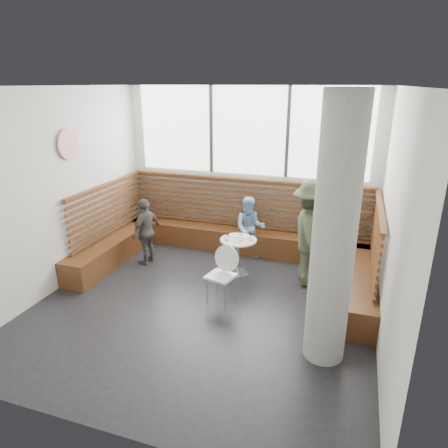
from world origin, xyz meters
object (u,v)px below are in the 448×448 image
(adult_man, at_px, (311,234))
(child_left, at_px, (146,231))
(child_back, at_px, (250,228))
(cafe_table, at_px, (238,249))
(cafe_chair, at_px, (222,270))
(concrete_column, at_px, (334,236))

(adult_man, bearing_deg, child_left, 75.68)
(adult_man, xyz_separation_m, child_back, (-1.23, 0.73, -0.29))
(cafe_table, distance_m, child_left, 1.78)
(child_left, bearing_deg, cafe_table, 101.42)
(cafe_chair, distance_m, adult_man, 1.60)
(cafe_chair, distance_m, child_left, 1.99)
(cafe_chair, xyz_separation_m, adult_man, (1.21, 0.97, 0.39))
(cafe_chair, bearing_deg, cafe_table, 104.45)
(cafe_chair, bearing_deg, adult_man, 52.05)
(concrete_column, xyz_separation_m, cafe_table, (-1.66, 1.83, -1.13))
(child_left, bearing_deg, adult_man, 101.09)
(child_back, bearing_deg, cafe_table, -105.03)
(child_left, bearing_deg, cafe_chair, 73.28)
(concrete_column, distance_m, child_back, 3.24)
(cafe_table, xyz_separation_m, cafe_chair, (0.02, -0.94, 0.04))
(child_back, bearing_deg, cafe_chair, -104.40)
(cafe_table, xyz_separation_m, child_back, (0.00, 0.77, 0.13))
(concrete_column, bearing_deg, adult_man, 102.96)
(child_left, bearing_deg, child_back, 124.41)
(child_left, bearing_deg, concrete_column, 71.92)
(cafe_table, height_order, cafe_chair, cafe_chair)
(cafe_table, relative_size, adult_man, 0.37)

